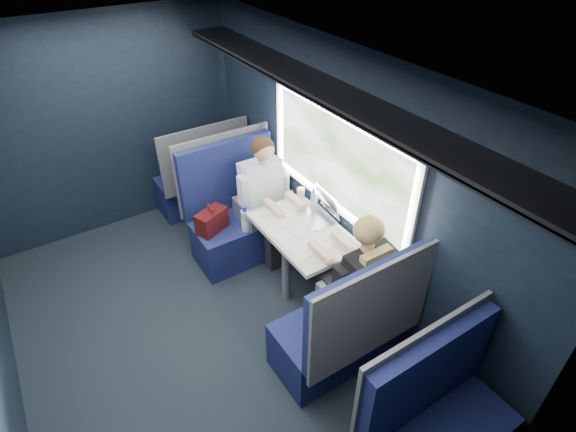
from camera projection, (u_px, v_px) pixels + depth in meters
ground at (202, 337)px, 3.93m from camera, size 2.80×4.20×0.01m
room_shell at (180, 194)px, 3.07m from camera, size 3.00×4.40×2.40m
table at (301, 237)px, 3.99m from camera, size 0.62×1.00×0.74m
seat_bay_near at (238, 218)px, 4.64m from camera, size 1.04×0.62×1.26m
seat_bay_far at (344, 330)px, 3.46m from camera, size 1.04×0.62×1.26m
seat_row_front at (202, 179)px, 5.28m from camera, size 1.04×0.51×1.16m
seat_row_back at (435, 428)px, 2.83m from camera, size 1.04×0.51×1.16m
man at (267, 194)px, 4.46m from camera, size 0.53×0.56×1.32m
woman at (359, 276)px, 3.50m from camera, size 0.53×0.56×1.32m
papers at (298, 226)px, 3.99m from camera, size 0.59×0.82×0.01m
laptop at (321, 210)px, 4.07m from camera, size 0.29×0.37×0.26m
bottle_small at (314, 200)px, 4.17m from camera, size 0.06×0.06×0.22m
cup at (301, 193)px, 4.34m from camera, size 0.08×0.08×0.10m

